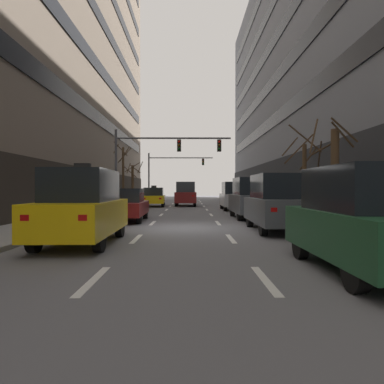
{
  "coord_description": "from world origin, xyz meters",
  "views": [
    {
      "loc": [
        0.17,
        -14.11,
        1.64
      ],
      "look_at": [
        0.44,
        16.0,
        1.3
      ],
      "focal_mm": 32.21,
      "sensor_mm": 36.0,
      "label": 1
    }
  ],
  "objects_px": {
    "street_tree_0": "(334,175)",
    "street_tree_2": "(133,182)",
    "car_parked_2": "(251,198)",
    "pedestrian_0": "(281,195)",
    "car_driving_0": "(186,194)",
    "traffic_signal_0": "(158,153)",
    "car_driving_3": "(126,205)",
    "car_parked_0": "(363,220)",
    "street_tree_3": "(123,173)",
    "traffic_signal_1": "(169,168)",
    "street_tree_1": "(304,174)",
    "car_parked_1": "(277,203)",
    "taxi_driving_1": "(83,207)",
    "taxi_driving_2": "(154,197)",
    "car_parked_3": "(234,196)",
    "pedestrian_1": "(355,203)"
  },
  "relations": [
    {
      "from": "street_tree_0",
      "to": "street_tree_2",
      "type": "relative_size",
      "value": 1.02
    },
    {
      "from": "car_parked_2",
      "to": "street_tree_2",
      "type": "bearing_deg",
      "value": 117.88
    },
    {
      "from": "street_tree_2",
      "to": "pedestrian_0",
      "type": "xyz_separation_m",
      "value": [
        12.59,
        -11.21,
        -1.19
      ]
    },
    {
      "from": "car_driving_0",
      "to": "street_tree_2",
      "type": "xyz_separation_m",
      "value": [
        -5.59,
        4.25,
        1.2
      ]
    },
    {
      "from": "car_driving_0",
      "to": "traffic_signal_0",
      "type": "height_order",
      "value": "traffic_signal_0"
    },
    {
      "from": "car_driving_3",
      "to": "traffic_signal_0",
      "type": "bearing_deg",
      "value": 82.85
    },
    {
      "from": "car_driving_0",
      "to": "car_parked_0",
      "type": "height_order",
      "value": "car_driving_0"
    },
    {
      "from": "car_parked_2",
      "to": "street_tree_3",
      "type": "distance_m",
      "value": 15.55
    },
    {
      "from": "car_driving_3",
      "to": "car_parked_2",
      "type": "bearing_deg",
      "value": 13.45
    },
    {
      "from": "traffic_signal_0",
      "to": "traffic_signal_1",
      "type": "relative_size",
      "value": 0.99
    },
    {
      "from": "pedestrian_0",
      "to": "street_tree_2",
      "type": "bearing_deg",
      "value": 138.31
    },
    {
      "from": "street_tree_1",
      "to": "pedestrian_0",
      "type": "height_order",
      "value": "street_tree_1"
    },
    {
      "from": "car_parked_1",
      "to": "taxi_driving_1",
      "type": "bearing_deg",
      "value": -155.48
    },
    {
      "from": "taxi_driving_2",
      "to": "car_parked_2",
      "type": "xyz_separation_m",
      "value": [
        6.5,
        -12.13,
        0.27
      ]
    },
    {
      "from": "car_driving_0",
      "to": "street_tree_2",
      "type": "height_order",
      "value": "street_tree_2"
    },
    {
      "from": "traffic_signal_1",
      "to": "pedestrian_0",
      "type": "relative_size",
      "value": 4.98
    },
    {
      "from": "car_parked_3",
      "to": "traffic_signal_1",
      "type": "height_order",
      "value": "traffic_signal_1"
    },
    {
      "from": "street_tree_1",
      "to": "street_tree_2",
      "type": "relative_size",
      "value": 1.05
    },
    {
      "from": "car_parked_3",
      "to": "pedestrian_1",
      "type": "relative_size",
      "value": 2.53
    },
    {
      "from": "street_tree_3",
      "to": "pedestrian_0",
      "type": "height_order",
      "value": "street_tree_3"
    },
    {
      "from": "car_driving_3",
      "to": "taxi_driving_1",
      "type": "bearing_deg",
      "value": -90.12
    },
    {
      "from": "car_parked_1",
      "to": "traffic_signal_1",
      "type": "bearing_deg",
      "value": 100.84
    },
    {
      "from": "car_parked_0",
      "to": "car_parked_3",
      "type": "height_order",
      "value": "car_parked_3"
    },
    {
      "from": "traffic_signal_1",
      "to": "pedestrian_0",
      "type": "bearing_deg",
      "value": -64.37
    },
    {
      "from": "car_parked_0",
      "to": "street_tree_0",
      "type": "bearing_deg",
      "value": 71.31
    },
    {
      "from": "car_parked_2",
      "to": "street_tree_1",
      "type": "bearing_deg",
      "value": -42.83
    },
    {
      "from": "street_tree_3",
      "to": "car_parked_3",
      "type": "bearing_deg",
      "value": -28.86
    },
    {
      "from": "taxi_driving_2",
      "to": "pedestrian_0",
      "type": "relative_size",
      "value": 2.74
    },
    {
      "from": "street_tree_1",
      "to": "pedestrian_1",
      "type": "height_order",
      "value": "street_tree_1"
    },
    {
      "from": "street_tree_3",
      "to": "traffic_signal_0",
      "type": "bearing_deg",
      "value": -60.48
    },
    {
      "from": "traffic_signal_0",
      "to": "pedestrian_1",
      "type": "height_order",
      "value": "traffic_signal_0"
    },
    {
      "from": "street_tree_0",
      "to": "car_parked_1",
      "type": "bearing_deg",
      "value": 179.85
    },
    {
      "from": "traffic_signal_0",
      "to": "car_driving_0",
      "type": "bearing_deg",
      "value": 75.96
    },
    {
      "from": "traffic_signal_0",
      "to": "pedestrian_1",
      "type": "bearing_deg",
      "value": -58.62
    },
    {
      "from": "pedestrian_1",
      "to": "car_driving_3",
      "type": "bearing_deg",
      "value": 147.66
    },
    {
      "from": "traffic_signal_0",
      "to": "street_tree_1",
      "type": "bearing_deg",
      "value": -45.0
    },
    {
      "from": "street_tree_3",
      "to": "pedestrian_1",
      "type": "height_order",
      "value": "street_tree_3"
    },
    {
      "from": "car_parked_2",
      "to": "traffic_signal_0",
      "type": "bearing_deg",
      "value": 134.19
    },
    {
      "from": "traffic_signal_1",
      "to": "pedestrian_0",
      "type": "xyz_separation_m",
      "value": [
        9.3,
        -19.38,
        -3.13
      ]
    },
    {
      "from": "street_tree_1",
      "to": "pedestrian_1",
      "type": "bearing_deg",
      "value": -89.58
    },
    {
      "from": "taxi_driving_1",
      "to": "car_driving_3",
      "type": "relative_size",
      "value": 1.04
    },
    {
      "from": "car_parked_0",
      "to": "pedestrian_1",
      "type": "xyz_separation_m",
      "value": [
        2.24,
        4.91,
        0.11
      ]
    },
    {
      "from": "pedestrian_1",
      "to": "car_parked_3",
      "type": "bearing_deg",
      "value": 98.92
    },
    {
      "from": "traffic_signal_0",
      "to": "street_tree_0",
      "type": "bearing_deg",
      "value": -55.47
    },
    {
      "from": "street_tree_0",
      "to": "car_parked_2",
      "type": "bearing_deg",
      "value": 111.52
    },
    {
      "from": "street_tree_3",
      "to": "pedestrian_0",
      "type": "xyz_separation_m",
      "value": [
        12.62,
        -6.02,
        -1.92
      ]
    },
    {
      "from": "car_driving_3",
      "to": "street_tree_3",
      "type": "distance_m",
      "value": 14.33
    },
    {
      "from": "taxi_driving_2",
      "to": "car_parked_3",
      "type": "xyz_separation_m",
      "value": [
        6.5,
        -4.94,
        0.21
      ]
    },
    {
      "from": "street_tree_1",
      "to": "car_parked_0",
      "type": "bearing_deg",
      "value": -102.49
    },
    {
      "from": "taxi_driving_1",
      "to": "car_parked_2",
      "type": "xyz_separation_m",
      "value": [
        6.49,
        8.49,
        0.01
      ]
    }
  ]
}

